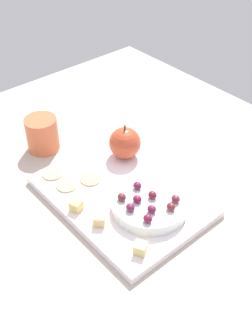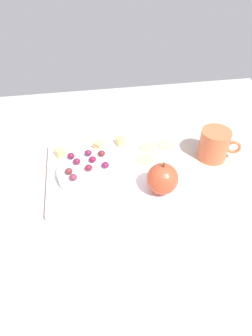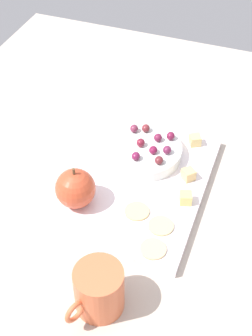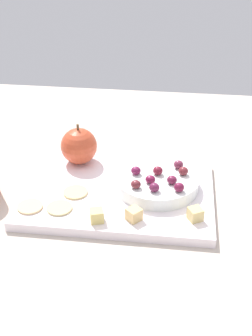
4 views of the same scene
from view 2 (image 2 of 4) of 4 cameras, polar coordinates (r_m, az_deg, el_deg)
table at (r=78.37cm, az=-1.19°, el=-4.11°), size 119.78×101.38×3.95cm
platter at (r=79.04cm, az=-1.78°, el=-0.68°), size 36.15×25.93×1.81cm
serving_dish at (r=76.24cm, az=-6.94°, el=-0.78°), size 15.92×15.92×2.52cm
apple_whole at (r=70.91cm, az=6.90°, el=-2.03°), size 7.55×7.55×7.55cm
apple_stem at (r=67.93cm, az=7.20°, el=0.60°), size 0.50×0.50×1.20cm
cheese_cube_0 at (r=83.65cm, az=-12.32°, el=2.90°), size 3.07×3.07×2.25cm
cheese_cube_1 at (r=85.75cm, az=-1.05°, el=5.15°), size 2.83×2.83×2.25cm
cheese_cube_2 at (r=84.41cm, az=-5.20°, el=4.26°), size 3.18×3.18×2.25cm
cracker_0 at (r=86.80cm, az=7.52°, el=4.50°), size 4.65×4.65×0.40cm
cracker_1 at (r=81.18cm, az=3.60°, el=1.69°), size 4.65×4.65×0.40cm
cracker_2 at (r=85.41cm, az=4.07°, el=4.07°), size 4.65×4.65×0.40cm
grape_0 at (r=78.40cm, az=-10.36°, el=2.27°), size 1.87×1.69×1.71cm
grape_1 at (r=76.57cm, az=-9.30°, el=1.23°), size 1.87×1.69×1.61cm
grape_2 at (r=78.29cm, az=-4.65°, el=2.80°), size 1.87×1.69×1.57cm
grape_3 at (r=78.70cm, az=-7.17°, el=2.87°), size 1.87×1.69×1.68cm
grape_4 at (r=74.17cm, az=-10.77°, el=-0.61°), size 1.87×1.69×1.66cm
grape_5 at (r=74.34cm, az=-7.09°, el=0.05°), size 1.87×1.69×1.69cm
grape_6 at (r=72.43cm, az=-9.97°, el=-1.75°), size 1.87×1.69×1.67cm
grape_7 at (r=74.76cm, az=-3.94°, el=0.58°), size 1.87×1.69×1.60cm
grape_8 at (r=76.72cm, az=-6.35°, el=1.64°), size 1.87×1.69×1.52cm
cup at (r=85.60cm, az=16.37°, el=4.26°), size 10.77×7.93×8.63cm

